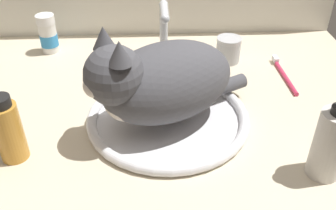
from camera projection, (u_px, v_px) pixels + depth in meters
The scene contains 9 objects.
countertop at pixel (143, 108), 83.93cm from camera, with size 113.71×73.48×3.00cm, color beige.
sink_basin at pixel (168, 117), 77.01cm from camera, with size 33.60×33.60×2.10cm.
faucet at pixel (164, 44), 91.27cm from camera, with size 18.10×11.59×17.82cm.
cat at pixel (158, 81), 70.68cm from camera, with size 34.26×28.34×20.06cm.
amber_bottle at pixel (8, 130), 65.11cm from camera, with size 5.00×5.00×13.11cm.
metal_jar at pixel (228, 50), 97.17cm from camera, with size 6.46×6.46×6.63cm.
pill_bottle at pixel (48, 35), 100.98cm from camera, with size 4.88×4.88×10.53cm.
soap_pump_bottle at pixel (331, 143), 61.32cm from camera, with size 5.69×5.69×17.87cm.
toothbrush at pixel (284, 74), 92.18cm from camera, with size 1.56×17.53×1.70cm.
Camera 1 is at (2.57, -68.60, 50.13)cm, focal length 39.68 mm.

